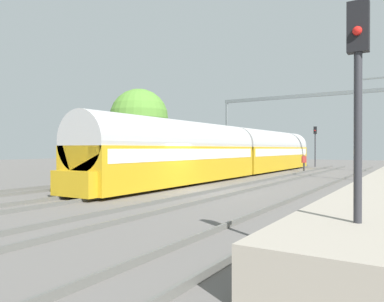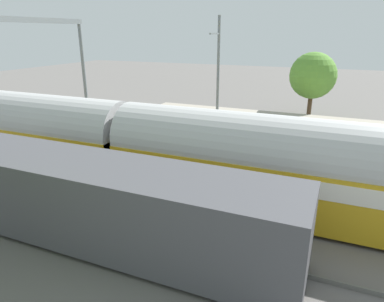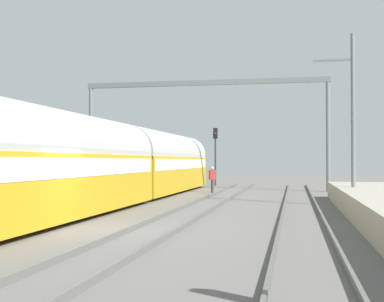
{
  "view_description": "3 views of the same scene",
  "coord_description": "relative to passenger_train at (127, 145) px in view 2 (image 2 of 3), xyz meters",
  "views": [
    {
      "loc": [
        10.38,
        -16.56,
        2.22
      ],
      "look_at": [
        -2.19,
        3.61,
        2.06
      ],
      "focal_mm": 34.11,
      "sensor_mm": 36.0,
      "label": 1
    },
    {
      "loc": [
        -15.08,
        1.55,
        6.94
      ],
      "look_at": [
        -0.93,
        7.63,
        1.65
      ],
      "focal_mm": 32.67,
      "sensor_mm": 36.0,
      "label": 2
    },
    {
      "loc": [
        6.29,
        -15.26,
        2.12
      ],
      "look_at": [
        -1.09,
        22.6,
        2.83
      ],
      "focal_mm": 49.07,
      "sensor_mm": 36.0,
      "label": 3
    }
  ],
  "objects": [
    {
      "name": "freight_car",
      "position": [
        -4.38,
        -2.1,
        -0.5
      ],
      "size": [
        2.8,
        13.0,
        2.7
      ],
      "color": "#47474C",
      "rests_on": "ground"
    },
    {
      "name": "tree_east_background",
      "position": [
        17.88,
        -6.46,
        1.52
      ],
      "size": [
        3.8,
        3.8,
        5.4
      ],
      "color": "#4C3826",
      "rests_on": "ground"
    },
    {
      "name": "track_east",
      "position": [
        4.38,
        -10.37,
        -1.89
      ],
      "size": [
        1.52,
        60.0,
        0.16
      ],
      "color": "#5C5C57",
      "rests_on": "ground"
    },
    {
      "name": "track_far_east",
      "position": [
        8.75,
        -10.37,
        -1.89
      ],
      "size": [
        1.52,
        60.0,
        0.16
      ],
      "color": "#5C5C57",
      "rests_on": "ground"
    },
    {
      "name": "platform",
      "position": [
        12.57,
        -8.37,
        -1.52
      ],
      "size": [
        4.4,
        28.0,
        0.9
      ],
      "color": "#A39989",
      "rests_on": "ground"
    },
    {
      "name": "catenary_pole_east_mid",
      "position": [
        11.11,
        -0.53,
        2.18
      ],
      "size": [
        1.9,
        0.2,
        8.0
      ],
      "color": "slate",
      "rests_on": "ground"
    },
    {
      "name": "track_west",
      "position": [
        -0.0,
        -10.37,
        -1.89
      ],
      "size": [
        1.52,
        60.0,
        0.16
      ],
      "color": "#5C5C57",
      "rests_on": "ground"
    },
    {
      "name": "passenger_train",
      "position": [
        0.0,
        0.0,
        0.0
      ],
      "size": [
        2.93,
        32.85,
        3.82
      ],
      "color": "gold",
      "rests_on": "ground"
    },
    {
      "name": "person_crossing",
      "position": [
        3.15,
        8.66,
        -0.94
      ],
      "size": [
        0.46,
        0.43,
        1.73
      ],
      "rotation": [
        0.0,
        0.0,
        0.64
      ],
      "color": "#333333",
      "rests_on": "ground"
    },
    {
      "name": "ground",
      "position": [
        2.19,
        -10.37,
        -1.97
      ],
      "size": [
        120.0,
        120.0,
        0.0
      ],
      "primitive_type": "plane",
      "color": "#65605D"
    }
  ]
}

